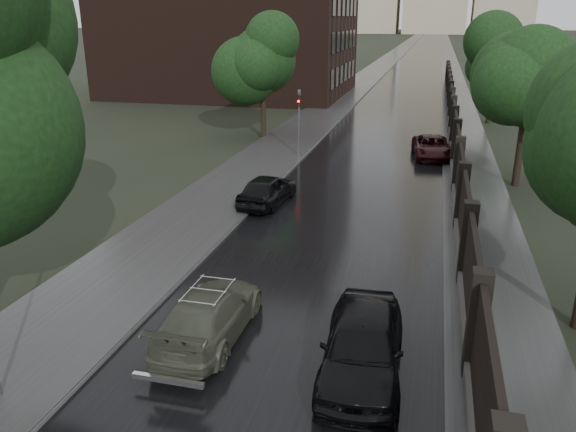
# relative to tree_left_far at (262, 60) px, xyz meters

# --- Properties ---
(road) EXTENTS (8.00, 420.00, 0.02)m
(road) POSITION_rel_tree_left_far_xyz_m (8.00, 160.00, -5.23)
(road) COLOR black
(road) RESTS_ON ground
(sidewalk_left) EXTENTS (4.00, 420.00, 0.16)m
(sidewalk_left) POSITION_rel_tree_left_far_xyz_m (2.00, 160.00, -5.16)
(sidewalk_left) COLOR #2D2D2D
(sidewalk_left) RESTS_ON ground
(verge_right) EXTENTS (3.00, 420.00, 0.08)m
(verge_right) POSITION_rel_tree_left_far_xyz_m (13.50, 160.00, -5.20)
(verge_right) COLOR #2D2D2D
(verge_right) RESTS_ON ground
(fence_right) EXTENTS (0.45, 75.72, 2.70)m
(fence_right) POSITION_rel_tree_left_far_xyz_m (12.60, 2.01, -4.23)
(fence_right) COLOR #383533
(fence_right) RESTS_ON ground
(tree_left_far) EXTENTS (4.25, 4.25, 7.39)m
(tree_left_far) POSITION_rel_tree_left_far_xyz_m (0.00, 0.00, 0.00)
(tree_left_far) COLOR black
(tree_left_far) RESTS_ON ground
(tree_right_b) EXTENTS (4.08, 4.08, 7.01)m
(tree_right_b) POSITION_rel_tree_left_far_xyz_m (15.50, -8.00, -0.29)
(tree_right_b) COLOR black
(tree_right_b) RESTS_ON ground
(tree_right_c) EXTENTS (4.08, 4.08, 7.01)m
(tree_right_c) POSITION_rel_tree_left_far_xyz_m (15.50, 10.00, -0.29)
(tree_right_c) COLOR black
(tree_right_c) RESTS_ON ground
(traffic_light) EXTENTS (0.16, 0.32, 4.00)m
(traffic_light) POSITION_rel_tree_left_far_xyz_m (3.70, -5.01, -2.84)
(traffic_light) COLOR #59595E
(traffic_light) RESTS_ON ground
(volga_sedan) EXTENTS (1.87, 4.53, 1.31)m
(volga_sedan) POSITION_rel_tree_left_far_xyz_m (6.05, -24.91, -4.59)
(volga_sedan) COLOR #494C3D
(volga_sedan) RESTS_ON ground
(hatchback_left) EXTENTS (2.03, 4.19, 1.38)m
(hatchback_left) POSITION_rel_tree_left_far_xyz_m (4.40, -13.96, -4.55)
(hatchback_left) COLOR black
(hatchback_left) RESTS_ON ground
(car_right_near) EXTENTS (2.05, 4.64, 1.55)m
(car_right_near) POSITION_rel_tree_left_far_xyz_m (10.11, -25.56, -4.47)
(car_right_near) COLOR black
(car_right_near) RESTS_ON ground
(car_right_far) EXTENTS (2.63, 4.77, 1.26)m
(car_right_far) POSITION_rel_tree_left_far_xyz_m (11.35, -2.98, -4.61)
(car_right_far) COLOR black
(car_right_far) RESTS_ON ground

